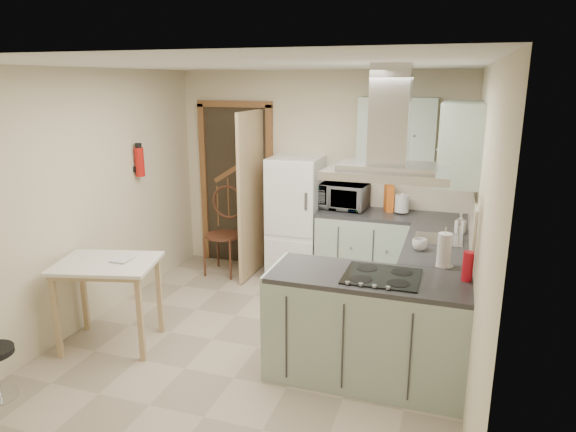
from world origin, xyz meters
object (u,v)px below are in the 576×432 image
(fridge, at_px, (296,218))
(peninsula, at_px, (367,328))
(bentwood_chair, at_px, (223,235))
(extractor_hood, at_px, (387,173))
(microwave, at_px, (344,196))
(drop_leaf_table, at_px, (110,304))

(fridge, height_order, peninsula, fridge)
(bentwood_chair, bearing_deg, extractor_hood, -37.13)
(extractor_hood, relative_size, microwave, 1.65)
(bentwood_chair, bearing_deg, fridge, 13.53)
(fridge, relative_size, bentwood_chair, 1.50)
(fridge, distance_m, microwave, 0.65)
(bentwood_chair, distance_m, microwave, 1.59)
(extractor_hood, bearing_deg, peninsula, 180.00)
(peninsula, relative_size, microwave, 2.84)
(peninsula, distance_m, extractor_hood, 1.27)
(fridge, bearing_deg, drop_leaf_table, -116.81)
(peninsula, bearing_deg, fridge, 121.74)
(extractor_hood, distance_m, microwave, 2.29)
(peninsula, distance_m, drop_leaf_table, 2.33)
(fridge, xyz_separation_m, bentwood_chair, (-0.89, -0.18, -0.25))
(microwave, bearing_deg, fridge, -166.22)
(bentwood_chair, bearing_deg, peninsula, -38.43)
(peninsula, relative_size, drop_leaf_table, 1.79)
(fridge, bearing_deg, extractor_hood, -56.21)
(fridge, bearing_deg, peninsula, -58.26)
(peninsula, bearing_deg, microwave, 107.63)
(extractor_hood, distance_m, drop_leaf_table, 2.76)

